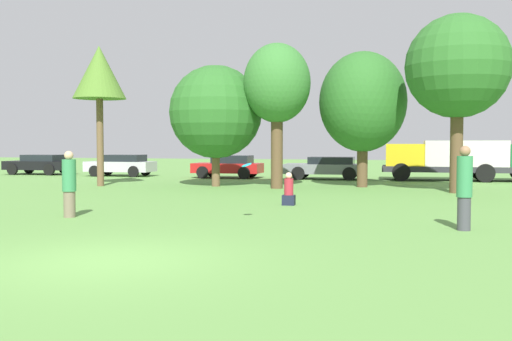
{
  "coord_description": "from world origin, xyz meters",
  "views": [
    {
      "loc": [
        4.77,
        -8.9,
        1.98
      ],
      "look_at": [
        1.21,
        5.55,
        1.28
      ],
      "focal_mm": 41.14,
      "sensor_mm": 36.0,
      "label": 1
    }
  ],
  "objects_px": {
    "parked_car_grey": "(327,167)",
    "person_catcher": "(464,188)",
    "parked_car_silver": "(121,165)",
    "bystander_sitting": "(289,191)",
    "tree_1": "(216,112)",
    "parked_car_black": "(40,164)",
    "person_thrower": "(69,184)",
    "tree_2": "(277,85)",
    "delivery_truck_yellow": "(447,157)",
    "tree_0": "(99,74)",
    "parked_car_red": "(229,166)",
    "frisbee": "(247,165)",
    "tree_3": "(363,102)",
    "tree_4": "(458,67)"
  },
  "relations": [
    {
      "from": "parked_car_silver",
      "to": "bystander_sitting",
      "type": "bearing_deg",
      "value": 132.8
    },
    {
      "from": "tree_0",
      "to": "tree_3",
      "type": "bearing_deg",
      "value": 11.06
    },
    {
      "from": "tree_2",
      "to": "parked_car_silver",
      "type": "xyz_separation_m",
      "value": [
        -10.89,
        6.95,
        -3.79
      ]
    },
    {
      "from": "tree_4",
      "to": "parked_car_silver",
      "type": "relative_size",
      "value": 1.75
    },
    {
      "from": "bystander_sitting",
      "to": "tree_4",
      "type": "relative_size",
      "value": 0.15
    },
    {
      "from": "parked_car_red",
      "to": "tree_0",
      "type": "bearing_deg",
      "value": 61.56
    },
    {
      "from": "frisbee",
      "to": "tree_2",
      "type": "xyz_separation_m",
      "value": [
        -1.45,
        10.65,
        3.04
      ]
    },
    {
      "from": "person_thrower",
      "to": "parked_car_silver",
      "type": "height_order",
      "value": "person_thrower"
    },
    {
      "from": "delivery_truck_yellow",
      "to": "tree_2",
      "type": "bearing_deg",
      "value": 43.86
    },
    {
      "from": "person_catcher",
      "to": "delivery_truck_yellow",
      "type": "distance_m",
      "value": 18.3
    },
    {
      "from": "tree_1",
      "to": "tree_2",
      "type": "xyz_separation_m",
      "value": [
        2.95,
        -0.53,
        1.1
      ]
    },
    {
      "from": "parked_car_grey",
      "to": "person_catcher",
      "type": "bearing_deg",
      "value": 106.29
    },
    {
      "from": "frisbee",
      "to": "bystander_sitting",
      "type": "xyz_separation_m",
      "value": [
        0.32,
        4.02,
        -0.99
      ]
    },
    {
      "from": "tree_0",
      "to": "delivery_truck_yellow",
      "type": "height_order",
      "value": "tree_0"
    },
    {
      "from": "parked_car_black",
      "to": "parked_car_grey",
      "type": "xyz_separation_m",
      "value": [
        18.01,
        -0.5,
        -0.01
      ]
    },
    {
      "from": "parked_car_red",
      "to": "delivery_truck_yellow",
      "type": "height_order",
      "value": "delivery_truck_yellow"
    },
    {
      "from": "person_thrower",
      "to": "tree_2",
      "type": "bearing_deg",
      "value": 72.86
    },
    {
      "from": "tree_2",
      "to": "delivery_truck_yellow",
      "type": "distance_m",
      "value": 11.02
    },
    {
      "from": "frisbee",
      "to": "bystander_sitting",
      "type": "height_order",
      "value": "frisbee"
    },
    {
      "from": "tree_1",
      "to": "frisbee",
      "type": "bearing_deg",
      "value": -68.52
    },
    {
      "from": "tree_4",
      "to": "parked_car_silver",
      "type": "distance_m",
      "value": 20.18
    },
    {
      "from": "tree_3",
      "to": "parked_car_grey",
      "type": "xyz_separation_m",
      "value": [
        -2.21,
        5.17,
        -3.12
      ]
    },
    {
      "from": "tree_3",
      "to": "delivery_truck_yellow",
      "type": "bearing_deg",
      "value": 54.47
    },
    {
      "from": "tree_0",
      "to": "tree_1",
      "type": "bearing_deg",
      "value": 12.07
    },
    {
      "from": "delivery_truck_yellow",
      "to": "parked_car_black",
      "type": "bearing_deg",
      "value": -0.32
    },
    {
      "from": "parked_car_grey",
      "to": "tree_2",
      "type": "bearing_deg",
      "value": 78.76
    },
    {
      "from": "person_catcher",
      "to": "parked_car_black",
      "type": "bearing_deg",
      "value": -38.45
    },
    {
      "from": "tree_3",
      "to": "tree_4",
      "type": "height_order",
      "value": "tree_4"
    },
    {
      "from": "tree_2",
      "to": "parked_car_grey",
      "type": "bearing_deg",
      "value": 78.96
    },
    {
      "from": "tree_3",
      "to": "delivery_truck_yellow",
      "type": "height_order",
      "value": "tree_3"
    },
    {
      "from": "parked_car_black",
      "to": "person_thrower",
      "type": "bearing_deg",
      "value": 125.78
    },
    {
      "from": "tree_3",
      "to": "tree_4",
      "type": "bearing_deg",
      "value": -30.83
    },
    {
      "from": "bystander_sitting",
      "to": "tree_1",
      "type": "distance_m",
      "value": 9.06
    },
    {
      "from": "tree_3",
      "to": "tree_4",
      "type": "xyz_separation_m",
      "value": [
        3.8,
        -2.27,
        1.15
      ]
    },
    {
      "from": "delivery_truck_yellow",
      "to": "tree_1",
      "type": "bearing_deg",
      "value": 32.67
    },
    {
      "from": "parked_car_red",
      "to": "frisbee",
      "type": "bearing_deg",
      "value": 107.72
    },
    {
      "from": "bystander_sitting",
      "to": "tree_2",
      "type": "distance_m",
      "value": 7.96
    },
    {
      "from": "bystander_sitting",
      "to": "delivery_truck_yellow",
      "type": "distance_m",
      "value": 15.12
    },
    {
      "from": "person_thrower",
      "to": "person_catcher",
      "type": "bearing_deg",
      "value": -0.0
    },
    {
      "from": "tree_0",
      "to": "bystander_sitting",
      "type": "bearing_deg",
      "value": -31.39
    },
    {
      "from": "tree_1",
      "to": "parked_car_black",
      "type": "distance_m",
      "value": 15.57
    },
    {
      "from": "frisbee",
      "to": "tree_0",
      "type": "relative_size",
      "value": 0.04
    },
    {
      "from": "parked_car_grey",
      "to": "delivery_truck_yellow",
      "type": "height_order",
      "value": "delivery_truck_yellow"
    },
    {
      "from": "tree_0",
      "to": "parked_car_red",
      "type": "bearing_deg",
      "value": 61.76
    },
    {
      "from": "tree_0",
      "to": "parked_car_red",
      "type": "height_order",
      "value": "tree_0"
    },
    {
      "from": "person_catcher",
      "to": "parked_car_red",
      "type": "height_order",
      "value": "person_catcher"
    },
    {
      "from": "person_catcher",
      "to": "frisbee",
      "type": "xyz_separation_m",
      "value": [
        -5.17,
        0.3,
        0.45
      ]
    },
    {
      "from": "frisbee",
      "to": "tree_1",
      "type": "xyz_separation_m",
      "value": [
        -4.4,
        11.17,
        1.95
      ]
    },
    {
      "from": "tree_1",
      "to": "parked_car_silver",
      "type": "bearing_deg",
      "value": 141.02
    },
    {
      "from": "frisbee",
      "to": "bystander_sitting",
      "type": "bearing_deg",
      "value": 85.41
    }
  ]
}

